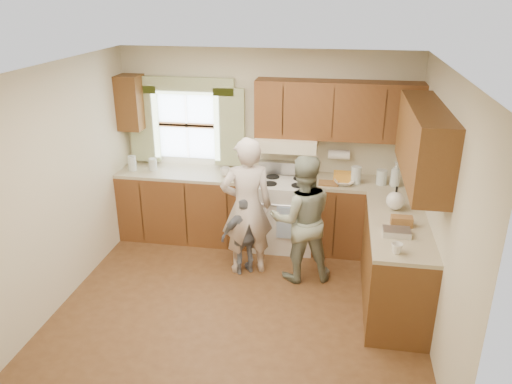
% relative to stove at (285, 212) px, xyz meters
% --- Properties ---
extents(room, '(3.80, 3.80, 3.80)m').
position_rel_stove_xyz_m(room, '(-0.30, -1.44, 0.78)').
color(room, '#513119').
rests_on(room, ground).
extents(kitchen_fixtures, '(3.80, 2.25, 2.15)m').
position_rel_stove_xyz_m(kitchen_fixtures, '(0.31, -0.36, 0.37)').
color(kitchen_fixtures, '#4C2410').
rests_on(kitchen_fixtures, ground).
extents(stove, '(0.76, 0.67, 1.07)m').
position_rel_stove_xyz_m(stove, '(0.00, 0.00, 0.00)').
color(stove, silver).
rests_on(stove, ground).
extents(woman_left, '(0.70, 0.57, 1.66)m').
position_rel_stove_xyz_m(woman_left, '(-0.36, -0.73, 0.36)').
color(woman_left, beige).
rests_on(woman_left, ground).
extents(woman_right, '(0.85, 0.74, 1.50)m').
position_rel_stove_xyz_m(woman_right, '(0.28, -0.77, 0.28)').
color(woman_right, '#213826').
rests_on(woman_right, ground).
extents(child, '(0.61, 0.49, 0.97)m').
position_rel_stove_xyz_m(child, '(-0.38, -0.77, 0.02)').
color(child, slate).
rests_on(child, ground).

